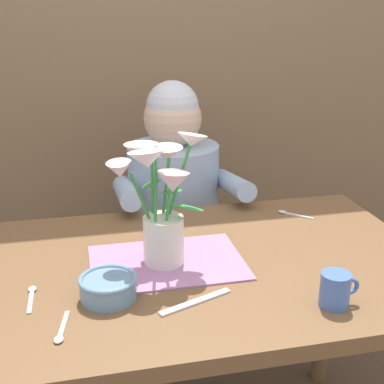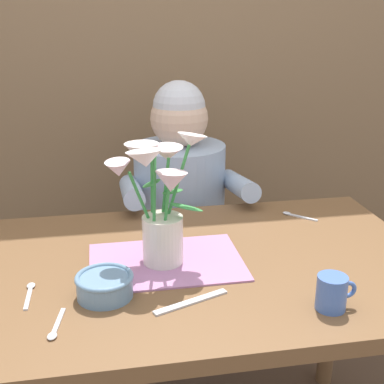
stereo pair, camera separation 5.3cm
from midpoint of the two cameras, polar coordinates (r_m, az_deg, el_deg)
wood_panel_backdrop at (r=2.28m, az=-5.53°, el=16.30°), size 4.00×0.10×2.50m
dining_table at (r=1.44m, az=0.79°, el=-10.97°), size 1.20×0.80×0.74m
seated_person at (r=2.02m, az=-2.71°, el=-4.19°), size 0.45×0.47×1.14m
striped_placemat at (r=1.39m, az=-3.85°, el=-7.70°), size 0.40×0.28×0.00m
flower_vase at (r=1.32m, az=-4.66°, el=-0.82°), size 0.28×0.25×0.35m
ceramic_bowl at (r=1.24m, az=-10.40°, el=-10.16°), size 0.14×0.14×0.06m
dinner_knife at (r=1.21m, az=-0.88°, el=-11.94°), size 0.18×0.09×0.00m
ceramic_mug at (r=1.22m, az=14.23°, el=-10.32°), size 0.09×0.07×0.08m
spoon_0 at (r=1.72m, az=9.79°, el=-2.34°), size 0.10×0.09×0.01m
spoon_1 at (r=1.15m, az=-15.47°, el=-14.59°), size 0.03×0.12×0.01m
spoon_2 at (r=1.30m, az=-18.30°, el=-10.65°), size 0.02×0.12×0.01m
spoon_3 at (r=1.63m, az=-4.34°, el=-3.40°), size 0.10×0.09×0.01m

